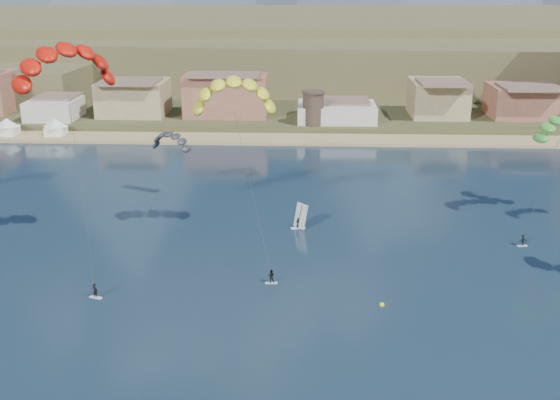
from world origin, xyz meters
name	(u,v)px	position (x,y,z in m)	size (l,w,h in m)	color
beach	(292,139)	(0.00, 106.00, 0.25)	(2200.00, 12.00, 0.90)	tan
land	(304,17)	(0.00, 560.00, 0.00)	(2200.00, 900.00, 4.00)	#4E472A
foothills	(353,46)	(22.39, 232.47, 9.08)	(940.00, 210.00, 18.00)	brown
town	(142,94)	(-40.00, 122.00, 8.00)	(400.00, 24.00, 12.00)	silver
watchtower	(313,108)	(5.00, 114.00, 6.37)	(5.82, 5.82, 8.60)	#47382D
kitesurfer_red	(64,58)	(-27.68, 33.28, 28.32)	(14.38, 17.92, 31.99)	silver
kitesurfer_yellow	(234,90)	(-6.85, 41.32, 23.07)	(13.20, 17.63, 27.70)	silver
distant_kite_dark	(171,138)	(-20.45, 61.59, 11.15)	(8.33, 6.92, 14.27)	#262626
windsurfer	(299,221)	(2.43, 47.31, 1.30)	(2.36, 2.58, 4.09)	silver
buoy	(382,305)	(12.94, 21.74, 0.11)	(0.63, 0.63, 0.63)	yellow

